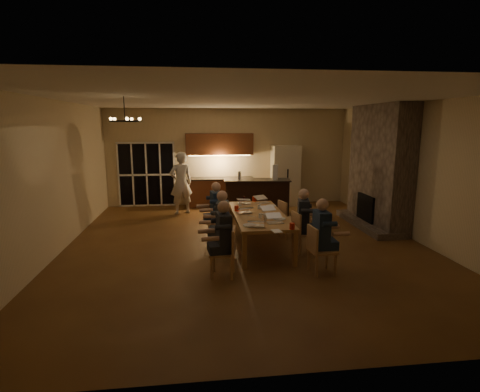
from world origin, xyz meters
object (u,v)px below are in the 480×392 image
object	(u,v)px
laptop_a	(256,220)
redcup_far	(254,199)
bar_blender	(275,172)
chandelier	(125,121)
laptop_f	(263,198)
plate_far	(271,206)
plate_near	(279,219)
can_cola	(244,199)
redcup_near	(292,226)
plate_left	(250,225)
chair_right_mid	(305,233)
laptop_e	(244,199)
standing_person	(181,183)
mug_back	(240,204)
chair_left_mid	(218,234)
laptop_b	(275,217)
mug_mid	(259,207)
person_right_near	(321,236)
laptop_d	(270,210)
chair_right_near	(322,250)
dining_table	(259,230)
person_left_near	(224,239)
redcup_mid	(237,208)
person_left_far	(216,211)
chair_left_near	(222,252)
chair_right_far	(290,219)
bar_island	(257,197)
can_silver	(265,218)
person_left_mid	(222,224)
bar_bottle	(239,175)
laptop_c	(244,208)
mug_front	(260,216)
refrigerator	(285,175)

from	to	relation	value
laptop_a	redcup_far	size ratio (longest dim) A/B	2.67
bar_blender	chandelier	bearing A→B (deg)	-117.52
laptop_f	plate_far	distance (m)	0.41
plate_near	can_cola	bearing A→B (deg)	104.23
redcup_near	plate_left	size ratio (longest dim) A/B	0.46
chair_right_mid	laptop_e	distance (m)	2.02
standing_person	mug_back	bearing A→B (deg)	103.99
chair_left_mid	laptop_b	distance (m)	1.25
chair_left_mid	mug_mid	distance (m)	1.40
person_right_near	laptop_d	xyz separation A→B (m)	(-0.67, 1.46, 0.17)
chair_right_near	laptop_d	world-z (taller)	laptop_d
dining_table	person_left_near	world-z (taller)	person_left_near
mug_back	plate_left	world-z (taller)	mug_back
chandelier	redcup_far	xyz separation A→B (m)	(2.76, 1.98, -1.94)
redcup_far	can_cola	bearing A→B (deg)	167.53
dining_table	person_left_near	distance (m)	1.82
chair_right_mid	laptop_e	world-z (taller)	laptop_e
person_right_near	redcup_mid	size ratio (longest dim) A/B	11.50
person_left_far	chandelier	world-z (taller)	chandelier
person_right_near	plate_far	bearing A→B (deg)	10.96
chair_left_near	can_cola	xyz separation A→B (m)	(0.78, 2.97, 0.37)
chair_right_far	bar_blender	bearing A→B (deg)	-15.82
chair_right_mid	bar_island	bearing A→B (deg)	-1.60
can_silver	plate_near	distance (m)	0.36
person_left_near	person_left_mid	bearing A→B (deg)	171.00
chair_right_mid	chair_right_far	distance (m)	1.18
chair_right_mid	standing_person	bearing A→B (deg)	25.53
person_right_near	redcup_far	distance (m)	3.02
can_silver	bar_island	bearing A→B (deg)	83.17
chair_left_mid	bar_bottle	bearing A→B (deg)	161.34
dining_table	standing_person	bearing A→B (deg)	118.15
redcup_mid	redcup_far	bearing A→B (deg)	60.89
laptop_a	laptop_f	xyz separation A→B (m)	(0.52, 2.12, 0.00)
chair_left_near	bar_bottle	size ratio (longest dim) A/B	3.71
laptop_b	laptop_f	world-z (taller)	same
mug_back	plate_far	distance (m)	0.75
laptop_c	mug_front	world-z (taller)	laptop_c
standing_person	can_cola	distance (m)	2.59
bar_island	person_left_mid	bearing A→B (deg)	-104.18
chair_right_mid	laptop_c	distance (m)	1.44
laptop_a	laptop_e	distance (m)	2.13
person_left_near	person_left_far	xyz separation A→B (m)	(-0.01, 2.16, 0.00)
laptop_a	chair_right_far	bearing A→B (deg)	-114.88
redcup_near	plate_far	distance (m)	2.05
laptop_d	bar_blender	world-z (taller)	bar_blender
chair_right_far	person_left_mid	xyz separation A→B (m)	(-1.71, -1.17, 0.24)
chair_left_near	mug_mid	distance (m)	2.31
person_left_near	plate_left	world-z (taller)	person_left_near
laptop_c	plate_far	xyz separation A→B (m)	(0.74, 0.61, -0.10)
refrigerator	person_right_near	world-z (taller)	refrigerator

